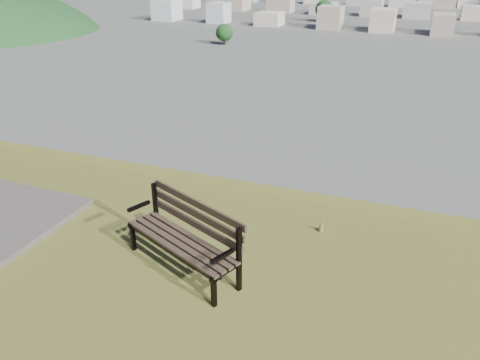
% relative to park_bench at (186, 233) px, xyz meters
% --- Properties ---
extents(park_bench, '(1.68, 1.12, 0.84)m').
position_rel_park_bench_xyz_m(park_bench, '(0.00, 0.00, 0.00)').
color(park_bench, '#403025').
rests_on(park_bench, hilltop_mesa).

